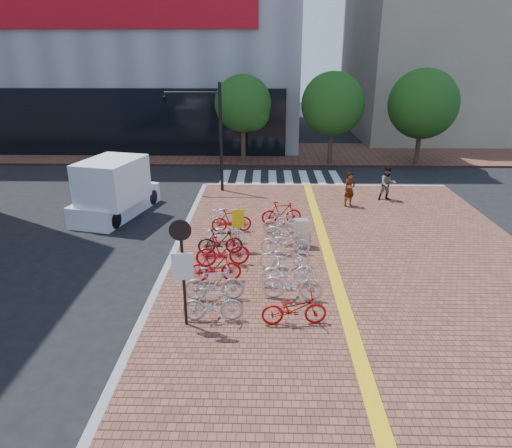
{
  "coord_description": "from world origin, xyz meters",
  "views": [
    {
      "loc": [
        -0.42,
        -13.86,
        7.46
      ],
      "look_at": [
        -0.78,
        2.38,
        1.3
      ],
      "focal_mm": 32.0,
      "sensor_mm": 36.0,
      "label": 1
    }
  ],
  "objects_px": {
    "bike_9": "(292,283)",
    "bike_14": "(281,222)",
    "bike_8": "(294,309)",
    "bike_12": "(285,242)",
    "traffic_light_pole": "(195,117)",
    "bike_5": "(224,233)",
    "bike_3": "(223,251)",
    "bike_11": "(285,256)",
    "bike_7": "(228,213)",
    "pedestrian_a": "(349,189)",
    "bike_13": "(288,231)",
    "bike_1": "(214,283)",
    "bike_4": "(220,241)",
    "box_truck": "(114,188)",
    "utility_box": "(301,233)",
    "notice_sign": "(182,261)",
    "bike_0": "(213,304)",
    "bike_10": "(288,271)",
    "bike_2": "(215,267)",
    "bike_6": "(231,220)",
    "yellow_sign": "(239,222)",
    "pedestrian_b": "(388,184)",
    "bike_15": "(282,213)"
  },
  "relations": [
    {
      "from": "bike_7",
      "to": "bike_15",
      "type": "xyz_separation_m",
      "value": [
        2.43,
        -0.13,
        0.08
      ]
    },
    {
      "from": "bike_10",
      "to": "pedestrian_a",
      "type": "bearing_deg",
      "value": -30.36
    },
    {
      "from": "bike_9",
      "to": "box_truck",
      "type": "relative_size",
      "value": 0.36
    },
    {
      "from": "bike_0",
      "to": "bike_9",
      "type": "relative_size",
      "value": 0.91
    },
    {
      "from": "bike_8",
      "to": "bike_12",
      "type": "bearing_deg",
      "value": -3.91
    },
    {
      "from": "pedestrian_a",
      "to": "bike_13",
      "type": "bearing_deg",
      "value": -152.48
    },
    {
      "from": "bike_1",
      "to": "bike_14",
      "type": "distance_m",
      "value": 6.12
    },
    {
      "from": "bike_7",
      "to": "bike_4",
      "type": "bearing_deg",
      "value": -170.89
    },
    {
      "from": "bike_2",
      "to": "bike_11",
      "type": "relative_size",
      "value": 0.98
    },
    {
      "from": "bike_0",
      "to": "traffic_light_pole",
      "type": "xyz_separation_m",
      "value": [
        -2.31,
        13.25,
        3.5
      ]
    },
    {
      "from": "bike_3",
      "to": "pedestrian_a",
      "type": "bearing_deg",
      "value": -50.48
    },
    {
      "from": "bike_1",
      "to": "pedestrian_a",
      "type": "xyz_separation_m",
      "value": [
        5.76,
        9.41,
        0.31
      ]
    },
    {
      "from": "bike_7",
      "to": "traffic_light_pole",
      "type": "relative_size",
      "value": 0.3
    },
    {
      "from": "bike_6",
      "to": "bike_13",
      "type": "distance_m",
      "value": 2.74
    },
    {
      "from": "bike_10",
      "to": "bike_11",
      "type": "distance_m",
      "value": 1.35
    },
    {
      "from": "bike_13",
      "to": "box_truck",
      "type": "xyz_separation_m",
      "value": [
        -8.2,
        3.91,
        0.63
      ]
    },
    {
      "from": "pedestrian_a",
      "to": "bike_4",
      "type": "bearing_deg",
      "value": -164.09
    },
    {
      "from": "bike_4",
      "to": "bike_12",
      "type": "height_order",
      "value": "bike_4"
    },
    {
      "from": "bike_3",
      "to": "bike_7",
      "type": "height_order",
      "value": "bike_3"
    },
    {
      "from": "bike_5",
      "to": "bike_3",
      "type": "bearing_deg",
      "value": -176.15
    },
    {
      "from": "bike_3",
      "to": "bike_4",
      "type": "bearing_deg",
      "value": -0.86
    },
    {
      "from": "bike_4",
      "to": "pedestrian_b",
      "type": "height_order",
      "value": "pedestrian_b"
    },
    {
      "from": "bike_2",
      "to": "notice_sign",
      "type": "xyz_separation_m",
      "value": [
        -0.55,
        -2.64,
        1.49
      ]
    },
    {
      "from": "utility_box",
      "to": "notice_sign",
      "type": "relative_size",
      "value": 0.36
    },
    {
      "from": "bike_0",
      "to": "bike_13",
      "type": "bearing_deg",
      "value": -25.6
    },
    {
      "from": "bike_5",
      "to": "bike_10",
      "type": "xyz_separation_m",
      "value": [
        2.41,
        -3.6,
        0.11
      ]
    },
    {
      "from": "bike_1",
      "to": "pedestrian_a",
      "type": "relative_size",
      "value": 1.08
    },
    {
      "from": "bike_14",
      "to": "notice_sign",
      "type": "distance_m",
      "value": 7.85
    },
    {
      "from": "bike_15",
      "to": "pedestrian_b",
      "type": "xyz_separation_m",
      "value": [
        5.62,
        3.76,
        0.34
      ]
    },
    {
      "from": "bike_9",
      "to": "utility_box",
      "type": "bearing_deg",
      "value": -1.2
    },
    {
      "from": "bike_10",
      "to": "box_truck",
      "type": "distance_m",
      "value": 10.91
    },
    {
      "from": "bike_4",
      "to": "utility_box",
      "type": "relative_size",
      "value": 1.51
    },
    {
      "from": "bike_9",
      "to": "traffic_light_pole",
      "type": "relative_size",
      "value": 0.33
    },
    {
      "from": "bike_6",
      "to": "box_truck",
      "type": "relative_size",
      "value": 0.32
    },
    {
      "from": "bike_6",
      "to": "yellow_sign",
      "type": "distance_m",
      "value": 2.12
    },
    {
      "from": "bike_9",
      "to": "bike_14",
      "type": "bearing_deg",
      "value": 8.08
    },
    {
      "from": "bike_7",
      "to": "bike_15",
      "type": "height_order",
      "value": "bike_15"
    },
    {
      "from": "traffic_light_pole",
      "to": "bike_9",
      "type": "bearing_deg",
      "value": -68.82
    },
    {
      "from": "traffic_light_pole",
      "to": "pedestrian_b",
      "type": "bearing_deg",
      "value": -8.88
    },
    {
      "from": "bike_11",
      "to": "bike_7",
      "type": "bearing_deg",
      "value": 20.55
    },
    {
      "from": "bike_2",
      "to": "yellow_sign",
      "type": "distance_m",
      "value": 2.76
    },
    {
      "from": "bike_3",
      "to": "bike_14",
      "type": "distance_m",
      "value": 3.95
    },
    {
      "from": "bike_5",
      "to": "pedestrian_a",
      "type": "bearing_deg",
      "value": -49.96
    },
    {
      "from": "bike_2",
      "to": "bike_6",
      "type": "relative_size",
      "value": 1.03
    },
    {
      "from": "bike_2",
      "to": "bike_9",
      "type": "distance_m",
      "value": 2.78
    },
    {
      "from": "bike_8",
      "to": "bike_0",
      "type": "bearing_deg",
      "value": 82.2
    },
    {
      "from": "bike_0",
      "to": "traffic_light_pole",
      "type": "distance_m",
      "value": 13.9
    },
    {
      "from": "pedestrian_a",
      "to": "yellow_sign",
      "type": "xyz_separation_m",
      "value": [
        -5.21,
        -5.61,
        0.3
      ]
    },
    {
      "from": "bike_4",
      "to": "bike_3",
      "type": "bearing_deg",
      "value": -176.12
    },
    {
      "from": "bike_9",
      "to": "bike_1",
      "type": "bearing_deg",
      "value": 98.11
    }
  ]
}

